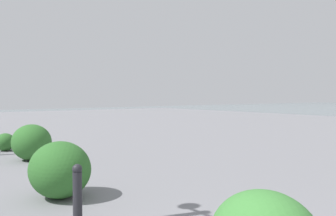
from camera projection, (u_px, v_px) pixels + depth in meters
bollard_near at (77, 193)px, 4.49m from camera, size 0.13×0.13×0.79m
shrub_low at (32, 142)px, 8.91m from camera, size 1.09×0.98×0.93m
shrub_round at (60, 170)px, 5.64m from camera, size 1.09×0.98×0.93m
shrub_tall at (5, 142)px, 10.41m from camera, size 0.62×0.56×0.53m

